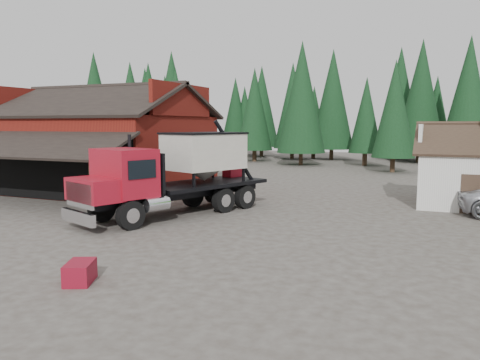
% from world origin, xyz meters
% --- Properties ---
extents(ground, '(120.00, 120.00, 0.00)m').
position_xyz_m(ground, '(0.00, 0.00, 0.00)').
color(ground, '#413A33').
rests_on(ground, ground).
extents(red_barn, '(12.80, 13.63, 7.18)m').
position_xyz_m(red_barn, '(-11.00, 9.90, 2.69)').
color(red_barn, maroon).
rests_on(red_barn, ground).
extents(conifer_backdrop, '(76.00, 16.00, 16.00)m').
position_xyz_m(conifer_backdrop, '(0.00, 42.00, 0.00)').
color(conifer_backdrop, black).
rests_on(conifer_backdrop, ground).
extents(near_pine_a, '(4.40, 4.40, 11.40)m').
position_xyz_m(near_pine_a, '(-22.00, 28.00, 6.39)').
color(near_pine_a, '#382619').
rests_on(near_pine_a, ground).
extents(near_pine_b, '(3.96, 3.96, 10.40)m').
position_xyz_m(near_pine_b, '(6.00, 30.00, 5.89)').
color(near_pine_b, '#382619').
rests_on(near_pine_b, ground).
extents(near_pine_d, '(5.28, 5.28, 13.40)m').
position_xyz_m(near_pine_d, '(-4.00, 34.00, 7.39)').
color(near_pine_d, '#382619').
rests_on(near_pine_d, ground).
extents(feed_truck, '(6.36, 10.76, 4.72)m').
position_xyz_m(feed_truck, '(-1.92, 4.03, 2.21)').
color(feed_truck, black).
rests_on(feed_truck, ground).
extents(equip_box, '(1.10, 1.29, 0.60)m').
position_xyz_m(equip_box, '(0.69, -5.79, 0.30)').
color(equip_box, maroon).
rests_on(equip_box, ground).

